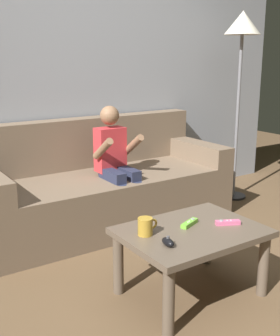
% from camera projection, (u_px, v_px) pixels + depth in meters
% --- Properties ---
extents(ground_plane, '(9.19, 9.19, 0.00)m').
position_uv_depth(ground_plane, '(223.00, 312.00, 2.29)').
color(ground_plane, brown).
extents(wall_back, '(4.60, 0.05, 2.50)m').
position_uv_depth(wall_back, '(67.00, 65.00, 3.48)').
color(wall_back, '#999EA8').
rests_on(wall_back, ground).
extents(couch, '(2.01, 0.80, 0.83)m').
position_uv_depth(couch, '(103.00, 188.00, 3.46)').
color(couch, '#75604C').
rests_on(couch, ground).
extents(person_seated_on_couch, '(0.32, 0.39, 0.96)m').
position_uv_depth(person_seated_on_couch, '(116.00, 161.00, 3.26)').
color(person_seated_on_couch, '#282D47').
rests_on(person_seated_on_couch, ground).
extents(coffee_table, '(0.77, 0.57, 0.39)m').
position_uv_depth(coffee_table, '(191.00, 241.00, 2.39)').
color(coffee_table, brown).
rests_on(coffee_table, ground).
extents(game_remote_lime_near_edge, '(0.14, 0.08, 0.03)m').
position_uv_depth(game_remote_lime_near_edge, '(189.00, 223.00, 2.42)').
color(game_remote_lime_near_edge, '#72C638').
rests_on(game_remote_lime_near_edge, coffee_table).
extents(nunchuk_black, '(0.05, 0.09, 0.05)m').
position_uv_depth(nunchuk_black, '(168.00, 242.00, 2.16)').
color(nunchuk_black, black).
rests_on(nunchuk_black, coffee_table).
extents(game_remote_pink_far_corner, '(0.14, 0.10, 0.03)m').
position_uv_depth(game_remote_pink_far_corner, '(228.00, 222.00, 2.43)').
color(game_remote_pink_far_corner, pink).
rests_on(game_remote_pink_far_corner, coffee_table).
extents(coffee_mug, '(0.12, 0.08, 0.09)m').
position_uv_depth(coffee_mug, '(146.00, 226.00, 2.29)').
color(coffee_mug, '#B78C2D').
rests_on(coffee_mug, coffee_table).
extents(floor_lamp, '(0.32, 0.32, 1.70)m').
position_uv_depth(floor_lamp, '(242.00, 38.00, 3.79)').
color(floor_lamp, black).
rests_on(floor_lamp, ground).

